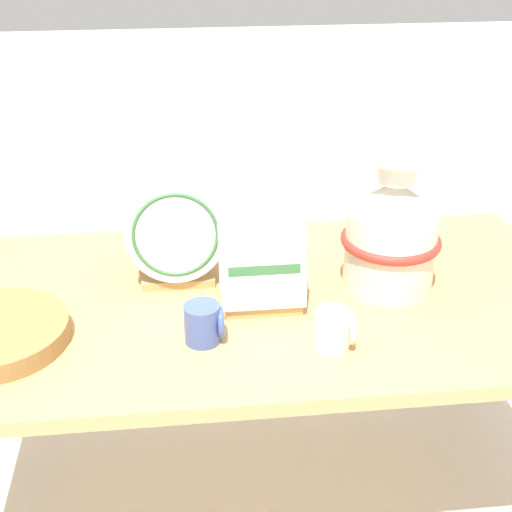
{
  "coord_description": "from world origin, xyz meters",
  "views": [
    {
      "loc": [
        -0.16,
        -1.46,
        1.52
      ],
      "look_at": [
        0.0,
        0.0,
        0.74
      ],
      "focal_mm": 50.0,
      "sensor_mm": 36.0,
      "label": 1
    }
  ],
  "objects_px": {
    "ceramic_vase": "(392,232)",
    "mug_cream_glaze": "(334,330)",
    "dish_rack_round_plates": "(176,237)",
    "mug_cobalt_glaze": "(204,323)",
    "dish_rack_square_plates": "(261,270)"
  },
  "relations": [
    {
      "from": "ceramic_vase",
      "to": "dish_rack_square_plates",
      "type": "bearing_deg",
      "value": -170.61
    },
    {
      "from": "dish_rack_round_plates",
      "to": "mug_cobalt_glaze",
      "type": "xyz_separation_m",
      "value": [
        0.05,
        -0.28,
        -0.07
      ]
    },
    {
      "from": "dish_rack_round_plates",
      "to": "mug_cream_glaze",
      "type": "distance_m",
      "value": 0.47
    },
    {
      "from": "mug_cream_glaze",
      "to": "mug_cobalt_glaze",
      "type": "bearing_deg",
      "value": 168.37
    },
    {
      "from": "dish_rack_square_plates",
      "to": "dish_rack_round_plates",
      "type": "bearing_deg",
      "value": 144.58
    },
    {
      "from": "mug_cobalt_glaze",
      "to": "mug_cream_glaze",
      "type": "xyz_separation_m",
      "value": [
        0.27,
        -0.06,
        0.0
      ]
    },
    {
      "from": "dish_rack_round_plates",
      "to": "mug_cream_glaze",
      "type": "bearing_deg",
      "value": -45.63
    },
    {
      "from": "mug_cobalt_glaze",
      "to": "dish_rack_round_plates",
      "type": "bearing_deg",
      "value": 100.93
    },
    {
      "from": "dish_rack_square_plates",
      "to": "mug_cream_glaze",
      "type": "bearing_deg",
      "value": -55.91
    },
    {
      "from": "mug_cobalt_glaze",
      "to": "mug_cream_glaze",
      "type": "height_order",
      "value": "same"
    },
    {
      "from": "mug_cobalt_glaze",
      "to": "ceramic_vase",
      "type": "bearing_deg",
      "value": 22.69
    },
    {
      "from": "dish_rack_square_plates",
      "to": "mug_cream_glaze",
      "type": "relative_size",
      "value": 2.43
    },
    {
      "from": "dish_rack_round_plates",
      "to": "mug_cream_glaze",
      "type": "relative_size",
      "value": 2.99
    },
    {
      "from": "dish_rack_round_plates",
      "to": "mug_cobalt_glaze",
      "type": "bearing_deg",
      "value": -79.07
    },
    {
      "from": "ceramic_vase",
      "to": "mug_cream_glaze",
      "type": "relative_size",
      "value": 3.83
    }
  ]
}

